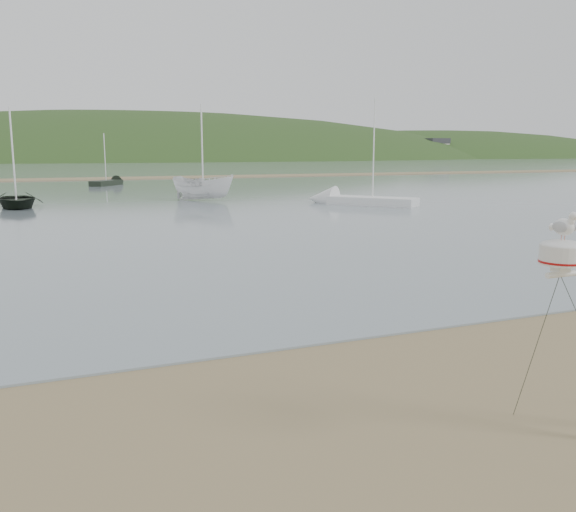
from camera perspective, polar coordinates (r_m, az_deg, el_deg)
name	(u,v)px	position (r m, az deg, el deg)	size (l,w,h in m)	color
water	(37,167)	(137.27, -22.42, 7.73)	(560.00, 256.00, 0.04)	gray
sandbar	(42,180)	(75.30, -22.00, 6.65)	(560.00, 7.00, 0.07)	olive
hill_ridge	(91,212)	(242.12, -17.94, 3.92)	(620.00, 180.00, 80.00)	#223C18
far_cottages	(45,148)	(201.27, -21.79, 9.35)	(294.40, 6.30, 8.00)	silver
boat_dark	(14,170)	(39.12, -24.26, 7.38)	(3.17, 0.92, 4.44)	black
boat_white	(203,166)	(41.36, -8.00, 8.31)	(1.71, 1.76, 4.56)	white
sailboat_white_near	(344,200)	(38.66, 5.27, 5.27)	(5.84, 6.64, 7.09)	white
sailboat_dark_mid	(113,182)	(62.25, -16.06, 6.66)	(4.23, 4.97, 5.31)	black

